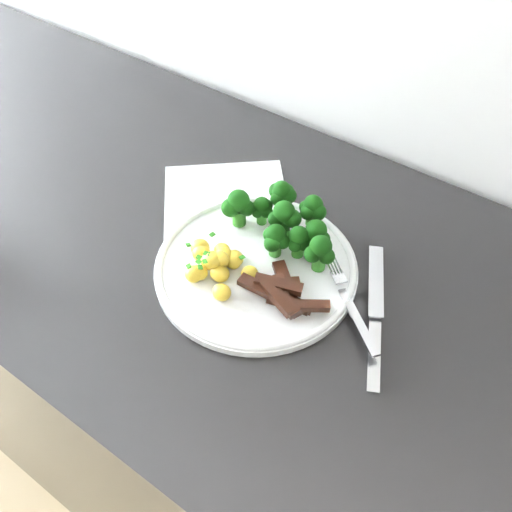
# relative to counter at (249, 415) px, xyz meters

# --- Properties ---
(counter) EXTENTS (2.52, 0.63, 0.94)m
(counter) POSITION_rel_counter_xyz_m (0.00, 0.00, 0.00)
(counter) COLOR black
(counter) RESTS_ON ground
(recipe_paper) EXTENTS (0.32, 0.33, 0.00)m
(recipe_paper) POSITION_rel_counter_xyz_m (-0.07, 0.05, 0.47)
(recipe_paper) COLOR white
(recipe_paper) RESTS_ON counter
(plate) EXTENTS (0.28, 0.28, 0.02)m
(plate) POSITION_rel_counter_xyz_m (0.02, -0.00, 0.48)
(plate) COLOR white
(plate) RESTS_ON counter
(broccoli) EXTENTS (0.18, 0.11, 0.07)m
(broccoli) POSITION_rel_counter_xyz_m (0.03, 0.06, 0.52)
(broccoli) COLOR #205D15
(broccoli) RESTS_ON plate
(potatoes) EXTENTS (0.11, 0.08, 0.04)m
(potatoes) POSITION_rel_counter_xyz_m (-0.02, -0.04, 0.49)
(potatoes) COLOR gold
(potatoes) RESTS_ON plate
(beef_strips) EXTENTS (0.12, 0.08, 0.03)m
(beef_strips) POSITION_rel_counter_xyz_m (0.08, -0.03, 0.49)
(beef_strips) COLOR black
(beef_strips) RESTS_ON plate
(fork) EXTENTS (0.14, 0.12, 0.02)m
(fork) POSITION_rel_counter_xyz_m (0.16, 0.00, 0.49)
(fork) COLOR silver
(fork) RESTS_ON plate
(knife) EXTENTS (0.12, 0.21, 0.02)m
(knife) POSITION_rel_counter_xyz_m (0.20, -0.01, 0.48)
(knife) COLOR silver
(knife) RESTS_ON plate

